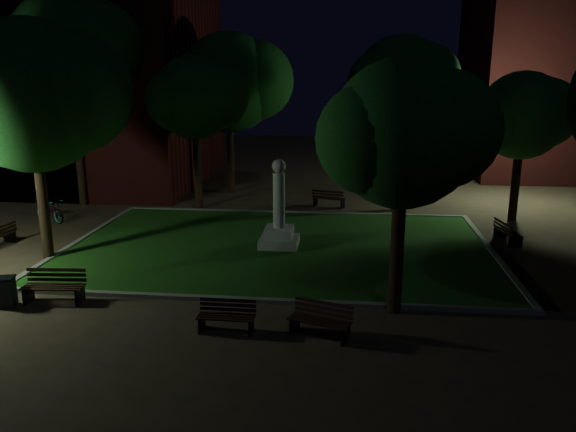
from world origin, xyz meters
name	(u,v)px	position (x,y,z in m)	size (l,w,h in m)	color
ground	(272,266)	(0.00, 0.00, 0.00)	(80.00, 80.00, 0.00)	#4B3829
lawn	(279,247)	(0.00, 2.00, 0.04)	(15.00, 10.00, 0.08)	#1F5016
lawn_kerb	(279,246)	(0.00, 2.00, 0.06)	(15.40, 10.40, 0.12)	slate
monument	(279,222)	(0.00, 2.00, 0.96)	(1.40, 1.40, 3.20)	#A8A29C
building_main	(27,52)	(-15.86, 13.79, 7.38)	(20.00, 12.00, 15.00)	#4A1312
tree_west	(34,96)	(-7.62, -0.16, 5.51)	(6.04, 4.93, 7.98)	black
tree_north_wl	(197,98)	(-4.45, 7.70, 5.13)	(4.62, 3.77, 7.03)	black
tree_north_er	(403,82)	(4.73, 8.31, 5.82)	(5.04, 4.11, 7.89)	black
tree_ne	(524,116)	(9.70, 7.11, 4.49)	(4.51, 3.68, 6.34)	black
tree_se	(406,134)	(3.85, -3.31, 4.75)	(4.62, 3.77, 6.64)	black
tree_nw	(72,51)	(-10.20, 7.80, 7.21)	(6.52, 5.32, 9.88)	black
tree_far_north	(231,83)	(-3.65, 11.52, 5.74)	(6.27, 5.12, 8.31)	black
lamppost_nw	(50,138)	(-12.50, 9.31, 3.03)	(1.18, 0.28, 4.31)	black
lamppost_ne	(517,139)	(10.48, 10.55, 3.14)	(1.18, 0.28, 4.50)	black
bench_near_left	(227,317)	(-0.45, -4.94, 0.37)	(1.43, 0.52, 0.78)	black
bench_near_right	(321,321)	(1.88, -4.97, 0.39)	(1.61, 0.99, 0.83)	black
bench_west_near	(54,287)	(-5.61, -3.66, 0.43)	(1.71, 0.71, 0.92)	black
bench_right_side	(507,233)	(8.44, 3.55, 0.39)	(0.77, 1.56, 0.82)	black
bench_far_side	(329,199)	(1.56, 8.60, 0.40)	(1.64, 0.94, 0.85)	black
trash_bin	(6,292)	(-6.78, -4.10, 0.43)	(0.60, 0.60, 0.84)	black
bicycle	(50,211)	(-10.24, 4.59, 0.49)	(0.65, 1.86, 0.98)	black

